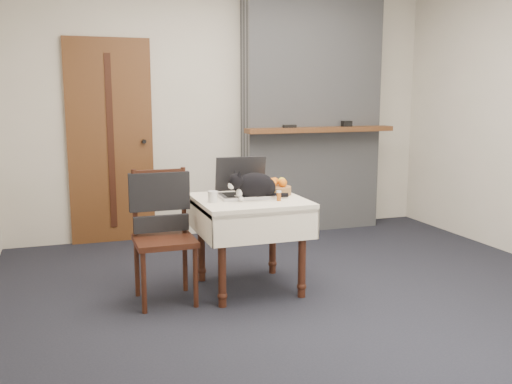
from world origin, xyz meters
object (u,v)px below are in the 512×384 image
at_px(side_table, 249,213).
at_px(pill_bottle, 279,196).
at_px(fruit_basket, 277,188).
at_px(chair, 162,217).
at_px(door, 111,142).
at_px(laptop, 244,186).
at_px(cat, 255,186).
at_px(cream_jar, 213,197).

relative_size(side_table, pill_bottle, 10.51).
xyz_separation_m(fruit_basket, chair, (-0.90, -0.06, -0.15)).
bearing_deg(door, side_table, -65.15).
bearing_deg(side_table, laptop, 94.08).
bearing_deg(door, chair, -84.04).
height_order(side_table, chair, chair).
relative_size(door, cat, 4.24).
relative_size(side_table, cream_jar, 9.64).
relative_size(laptop, cat, 0.87).
distance_m(cat, chair, 0.71).
relative_size(door, side_table, 2.56).
distance_m(laptop, chair, 0.67).
height_order(cat, fruit_basket, cat).
height_order(laptop, chair, laptop).
bearing_deg(side_table, door, 114.85).
bearing_deg(pill_bottle, side_table, 135.85).
height_order(pill_bottle, fruit_basket, fruit_basket).
bearing_deg(door, cream_jar, -73.91).
relative_size(door, laptop, 4.87).
bearing_deg(chair, laptop, 7.42).
xyz_separation_m(door, side_table, (0.84, -1.81, -0.41)).
bearing_deg(laptop, side_table, -82.63).
bearing_deg(pill_bottle, chair, 166.53).
height_order(door, fruit_basket, door).
xyz_separation_m(door, laptop, (0.83, -1.69, -0.23)).
xyz_separation_m(cream_jar, fruit_basket, (0.55, 0.15, 0.01)).
bearing_deg(cat, cream_jar, 172.55).
bearing_deg(laptop, fruit_basket, -1.78).
xyz_separation_m(cat, pill_bottle, (0.14, -0.13, -0.06)).
bearing_deg(cream_jar, fruit_basket, 15.37).
xyz_separation_m(laptop, cat, (0.04, -0.15, 0.02)).
distance_m(side_table, cat, 0.21).
bearing_deg(cream_jar, chair, 165.23).
distance_m(cat, pill_bottle, 0.20).
bearing_deg(fruit_basket, cat, -149.96).
xyz_separation_m(door, cat, (0.87, -1.84, -0.20)).
height_order(pill_bottle, chair, chair).
relative_size(door, fruit_basket, 8.98).
xyz_separation_m(side_table, laptop, (-0.01, 0.11, 0.19)).
bearing_deg(chair, door, 96.26).
height_order(side_table, laptop, laptop).
bearing_deg(cream_jar, pill_bottle, -12.47).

